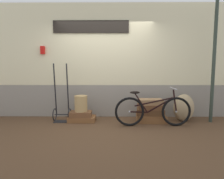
{
  "coord_description": "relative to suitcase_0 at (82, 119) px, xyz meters",
  "views": [
    {
      "loc": [
        0.23,
        -4.37,
        1.31
      ],
      "look_at": [
        0.19,
        0.16,
        0.8
      ],
      "focal_mm": 30.97,
      "sensor_mm": 36.0,
      "label": 1
    }
  ],
  "objects": [
    {
      "name": "bicycle",
      "position": [
        1.66,
        -0.38,
        0.29
      ],
      "size": [
        1.72,
        0.46,
        0.87
      ],
      "color": "black",
      "rests_on": "ground"
    },
    {
      "name": "suitcase_4",
      "position": [
        1.67,
        -0.04,
        0.31
      ],
      "size": [
        0.58,
        0.37,
        0.11
      ],
      "primitive_type": "cube",
      "rotation": [
        0.0,
        0.0,
        0.0
      ],
      "color": "brown",
      "rests_on": "suitcase_3"
    },
    {
      "name": "luggage_trolley",
      "position": [
        -0.51,
        0.03,
        0.26
      ],
      "size": [
        0.4,
        0.38,
        1.42
      ],
      "color": "black",
      "rests_on": "ground"
    },
    {
      "name": "station_building",
      "position": [
        0.56,
        0.57,
        1.43
      ],
      "size": [
        7.32,
        0.74,
        2.97
      ],
      "color": "gray",
      "rests_on": "ground"
    },
    {
      "name": "ground",
      "position": [
        0.55,
        -0.28,
        -0.09
      ],
      "size": [
        9.32,
        5.2,
        0.06
      ],
      "primitive_type": "cube",
      "color": "#513823"
    },
    {
      "name": "suitcase_0",
      "position": [
        0.0,
        0.0,
        0.0
      ],
      "size": [
        0.66,
        0.41,
        0.12
      ],
      "primitive_type": "cube",
      "rotation": [
        0.0,
        0.0,
        -0.0
      ],
      "color": "brown",
      "rests_on": "ground"
    },
    {
      "name": "suitcase_5",
      "position": [
        1.69,
        -0.03,
        0.43
      ],
      "size": [
        0.57,
        0.35,
        0.13
      ],
      "primitive_type": "cube",
      "rotation": [
        0.0,
        0.0,
        0.03
      ],
      "color": "#9E754C",
      "rests_on": "suitcase_4"
    },
    {
      "name": "suitcase_3",
      "position": [
        1.68,
        -0.01,
        0.18
      ],
      "size": [
        0.69,
        0.46,
        0.15
      ],
      "primitive_type": "cube",
      "rotation": [
        0.0,
        0.0,
        -0.1
      ],
      "color": "brown",
      "rests_on": "suitcase_2"
    },
    {
      "name": "suitcase_1",
      "position": [
        -0.02,
        -0.02,
        0.13
      ],
      "size": [
        0.54,
        0.37,
        0.13
      ],
      "primitive_type": "cube",
      "rotation": [
        0.0,
        0.0,
        0.04
      ],
      "color": "brown",
      "rests_on": "suitcase_0"
    },
    {
      "name": "wicker_basket",
      "position": [
        -0.02,
        -0.02,
        0.39
      ],
      "size": [
        0.31,
        0.31,
        0.39
      ],
      "primitive_type": "cylinder",
      "color": "tan",
      "rests_on": "suitcase_1"
    },
    {
      "name": "suitcase_2",
      "position": [
        1.69,
        -0.04,
        0.02
      ],
      "size": [
        0.71,
        0.45,
        0.17
      ],
      "primitive_type": "cube",
      "rotation": [
        0.0,
        0.0,
        -0.03
      ],
      "color": "brown",
      "rests_on": "ground"
    },
    {
      "name": "burlap_sack",
      "position": [
        2.51,
        0.05,
        0.27
      ],
      "size": [
        0.5,
        0.42,
        0.67
      ],
      "primitive_type": "ellipsoid",
      "color": "tan",
      "rests_on": "ground"
    }
  ]
}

